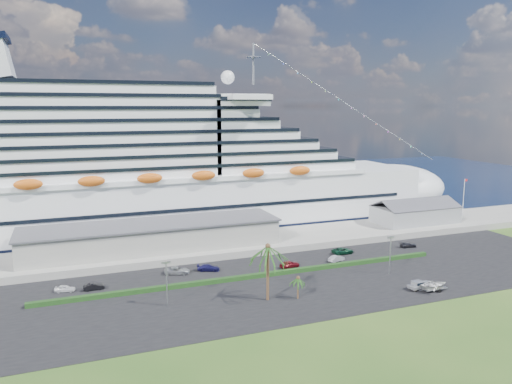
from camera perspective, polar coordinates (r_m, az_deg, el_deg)
name	(u,v)px	position (r m, az deg, el deg)	size (l,w,h in m)	color
ground	(325,301)	(95.88, 7.94, -12.18)	(420.00, 420.00, 0.00)	#274C19
asphalt_lot	(299,281)	(104.95, 4.99, -10.12)	(140.00, 38.00, 0.12)	black
wharf	(250,242)	(130.11, -0.65, -5.74)	(240.00, 20.00, 1.80)	gray
water	(177,191)	(215.02, -9.07, 0.10)	(420.00, 160.00, 0.02)	black
cruise_ship	(150,174)	(144.46, -12.08, 2.00)	(191.00, 38.00, 54.00)	silver
terminal_building	(153,236)	(122.85, -11.68, -4.90)	(61.00, 15.00, 6.30)	gray
port_shed	(415,214)	(154.78, 17.71, -2.36)	(24.00, 12.31, 7.37)	gray
flagpole	(464,197)	(165.86, 22.65, -0.51)	(1.08, 0.16, 12.00)	silver
hedge	(255,276)	(106.07, -0.15, -9.57)	(88.00, 1.10, 0.90)	black
lamp_post_left	(167,278)	(92.06, -10.19, -9.64)	(1.60, 0.35, 8.27)	gray
lamp_post_right	(390,250)	(110.89, 15.11, -6.46)	(1.60, 0.35, 8.27)	gray
palm_tall	(268,253)	(92.09, 1.36, -6.95)	(8.82, 8.82, 11.13)	#47301E
palm_short	(298,280)	(94.68, 4.83, -10.04)	(3.53, 3.53, 4.56)	#47301E
parked_car_0	(65,289)	(105.37, -21.01, -10.26)	(1.54, 3.83, 1.31)	white
parked_car_1	(94,287)	(104.52, -18.06, -10.24)	(1.40, 4.00, 1.32)	black
parked_car_2	(177,270)	(109.75, -9.00, -8.85)	(2.49, 5.39, 1.50)	#96999E
parked_car_3	(208,268)	(110.86, -5.46, -8.60)	(1.99, 4.90, 1.42)	#151446
parked_car_4	(289,264)	(112.71, 3.85, -8.23)	(1.86, 4.63, 1.58)	#5F0C14
parked_car_5	(336,259)	(118.21, 9.18, -7.51)	(1.50, 4.29, 1.41)	#A5A5AC
parked_car_6	(343,251)	(124.40, 9.89, -6.63)	(2.49, 5.40, 1.50)	#0D3522
parked_car_7	(408,245)	(133.80, 16.98, -5.81)	(1.73, 4.27, 1.24)	black
pickup_truck	(420,285)	(104.83, 18.21, -10.02)	(5.05, 2.19, 1.74)	black
boat_trailer	(434,285)	(104.68, 19.73, -9.98)	(6.43, 4.14, 1.85)	gray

